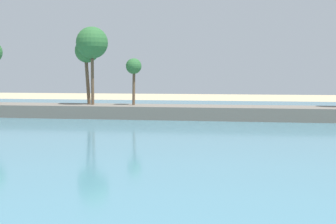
# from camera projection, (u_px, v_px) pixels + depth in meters

# --- Properties ---
(sea) EXTENTS (220.00, 91.96, 0.06)m
(sea) POSITION_uv_depth(u_px,v_px,m) (213.00, 124.00, 55.17)
(sea) COLOR teal
(sea) RESTS_ON ground
(palm_headland) EXTENTS (116.72, 6.00, 12.64)m
(palm_headland) POSITION_uv_depth(u_px,v_px,m) (199.00, 100.00, 61.17)
(palm_headland) COLOR slate
(palm_headland) RESTS_ON ground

